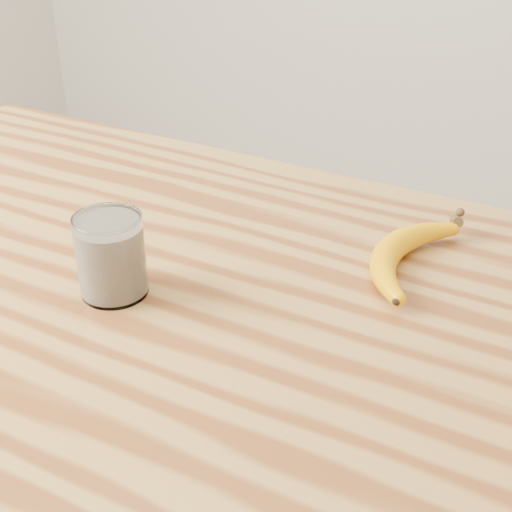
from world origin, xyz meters
The scene contains 3 objects.
table centered at (0.00, 0.00, 0.77)m, with size 1.20×0.80×0.90m.
smoothie_glass centered at (0.04, -0.06, 0.95)m, with size 0.08×0.08×0.10m.
banana centered at (0.31, 0.17, 0.92)m, with size 0.11×0.29×0.04m, color #E79600, non-canonical shape.
Camera 1 is at (0.54, -0.60, 1.37)m, focal length 50.00 mm.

